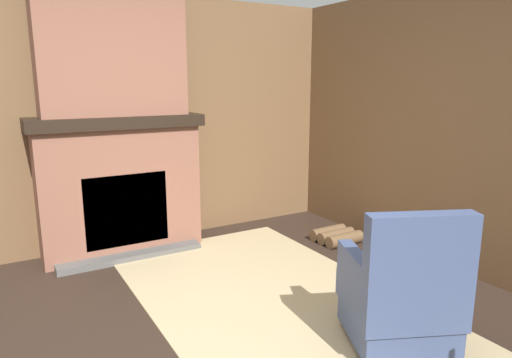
# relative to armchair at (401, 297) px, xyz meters

# --- Properties ---
(wood_panel_wall_left) EXTENTS (0.06, 5.43, 2.50)m
(wood_panel_wall_left) POSITION_rel_armchair_xyz_m (-2.83, -1.03, 0.89)
(wood_panel_wall_left) COLOR brown
(wood_panel_wall_left) RESTS_ON ground
(wood_panel_wall_back) EXTENTS (5.43, 0.09, 2.50)m
(wood_panel_wall_back) POSITION_rel_armchair_xyz_m (-0.35, 1.41, 0.90)
(wood_panel_wall_back) COLOR brown
(wood_panel_wall_back) RESTS_ON ground
(fireplace_hearth) EXTENTS (0.62, 1.59, 1.33)m
(fireplace_hearth) POSITION_rel_armchair_xyz_m (-2.59, -1.03, 0.31)
(fireplace_hearth) COLOR brown
(fireplace_hearth) RESTS_ON ground
(chimney_breast) EXTENTS (0.36, 1.31, 1.14)m
(chimney_breast) POSITION_rel_armchair_xyz_m (-2.60, -1.03, 1.55)
(chimney_breast) COLOR brown
(chimney_breast) RESTS_ON fireplace_hearth
(area_rug) EXTENTS (3.98, 1.79, 0.01)m
(area_rug) POSITION_rel_armchair_xyz_m (-0.50, -0.33, -0.35)
(area_rug) COLOR tan
(area_rug) RESTS_ON ground
(armchair) EXTENTS (0.80, 0.81, 0.94)m
(armchair) POSITION_rel_armchair_xyz_m (0.00, 0.00, 0.00)
(armchair) COLOR #3D4C75
(armchair) RESTS_ON ground
(firewood_stack) EXTENTS (0.40, 0.43, 0.13)m
(firewood_stack) POSITION_rel_armchair_xyz_m (-1.72, 0.95, -0.29)
(firewood_stack) COLOR brown
(firewood_stack) RESTS_ON ground
(oil_lamp_vase) EXTENTS (0.13, 0.13, 0.29)m
(oil_lamp_vase) POSITION_rel_armchair_xyz_m (-2.64, -1.28, 1.08)
(oil_lamp_vase) COLOR #B24C42
(oil_lamp_vase) RESTS_ON fireplace_hearth
(storage_case) EXTENTS (0.15, 0.28, 0.13)m
(storage_case) POSITION_rel_armchair_xyz_m (-2.64, -0.80, 1.04)
(storage_case) COLOR black
(storage_case) RESTS_ON fireplace_hearth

